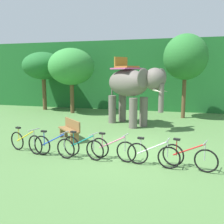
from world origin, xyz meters
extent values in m
plane|color=#4C753D|center=(0.00, 0.00, 0.00)|extent=(80.00, 80.00, 0.00)
cube|color=#1E6028|center=(0.00, 13.17, 2.68)|extent=(36.00, 6.00, 5.36)
cylinder|color=brown|center=(-8.57, 8.67, 1.24)|extent=(0.31, 0.31, 2.48)
ellipsoid|color=#1E6028|center=(-8.57, 8.67, 3.42)|extent=(3.15, 3.15, 2.09)
cylinder|color=brown|center=(-5.78, 7.71, 1.08)|extent=(0.29, 0.29, 2.16)
ellipsoid|color=#338438|center=(-5.78, 7.71, 3.32)|extent=(3.25, 3.25, 2.59)
cylinder|color=brown|center=(1.97, 7.73, 1.30)|extent=(0.24, 0.24, 2.60)
ellipsoid|color=#28702D|center=(1.97, 7.73, 3.87)|extent=(2.74, 2.74, 2.84)
ellipsoid|color=#665E56|center=(-1.09, 4.78, 2.35)|extent=(3.16, 2.86, 1.50)
cylinder|color=#665E56|center=(-0.14, 4.55, 0.80)|extent=(0.44, 0.44, 1.60)
cylinder|color=#665E56|center=(-0.61, 3.93, 0.80)|extent=(0.44, 0.44, 1.60)
cylinder|color=#665E56|center=(-1.58, 5.63, 0.80)|extent=(0.44, 0.44, 1.60)
cylinder|color=#665E56|center=(-2.04, 5.02, 0.80)|extent=(0.44, 0.44, 1.60)
ellipsoid|color=#665E56|center=(0.50, 3.58, 2.60)|extent=(1.48, 1.46, 1.10)
ellipsoid|color=#665E56|center=(0.76, 4.16, 2.65)|extent=(0.63, 0.77, 0.96)
ellipsoid|color=#665E56|center=(0.01, 3.17, 2.65)|extent=(0.63, 0.77, 0.96)
cylinder|color=#665E56|center=(0.86, 3.31, 1.70)|extent=(0.26, 0.26, 1.40)
cone|color=beige|center=(0.96, 3.51, 2.05)|extent=(0.52, 0.43, 0.21)
cone|color=beige|center=(0.69, 3.16, 2.05)|extent=(0.52, 0.43, 0.21)
cube|color=#BF4C8C|center=(-1.17, 4.84, 3.13)|extent=(1.84, 1.84, 0.08)
cube|color=olive|center=(-1.17, 4.84, 3.22)|extent=(1.42, 1.38, 0.10)
cube|color=olive|center=(-1.57, 5.14, 3.50)|extent=(0.62, 0.78, 0.56)
cylinder|color=#665E56|center=(-2.23, 5.64, 1.90)|extent=(0.08, 0.08, 0.90)
torus|color=black|center=(-4.17, -0.95, 0.36)|extent=(0.69, 0.25, 0.71)
torus|color=black|center=(-3.21, -1.23, 0.36)|extent=(0.69, 0.25, 0.71)
cylinder|color=yellow|center=(-3.71, -1.08, 0.60)|extent=(0.94, 0.32, 0.54)
cylinder|color=yellow|center=(-4.07, -0.98, 0.61)|extent=(0.03, 0.03, 0.52)
cube|color=black|center=(-4.07, -0.98, 0.88)|extent=(0.22, 0.15, 0.06)
cylinder|color=#9E9EA3|center=(-3.26, -1.22, 0.64)|extent=(0.03, 0.03, 0.55)
cylinder|color=#9E9EA3|center=(-3.26, -1.22, 0.91)|extent=(0.18, 0.51, 0.03)
torus|color=black|center=(-2.95, -1.22, 0.36)|extent=(0.71, 0.15, 0.71)
torus|color=black|center=(-1.96, -1.36, 0.36)|extent=(0.71, 0.15, 0.71)
cylinder|color=blue|center=(-2.48, -1.29, 0.60)|extent=(0.97, 0.18, 0.54)
cylinder|color=blue|center=(-2.85, -1.23, 0.61)|extent=(0.03, 0.03, 0.52)
cube|color=black|center=(-2.85, -1.23, 0.88)|extent=(0.21, 0.13, 0.06)
cylinder|color=#9E9EA3|center=(-2.01, -1.35, 0.64)|extent=(0.03, 0.03, 0.55)
cylinder|color=#9E9EA3|center=(-2.01, -1.35, 0.91)|extent=(0.10, 0.52, 0.03)
torus|color=black|center=(-1.90, -1.02, 0.36)|extent=(0.70, 0.23, 0.71)
torus|color=black|center=(-0.93, -1.28, 0.36)|extent=(0.70, 0.23, 0.71)
cylinder|color=teal|center=(-1.44, -1.14, 0.60)|extent=(0.95, 0.29, 0.54)
cylinder|color=teal|center=(-1.80, -1.05, 0.61)|extent=(0.03, 0.03, 0.52)
cube|color=black|center=(-1.80, -1.05, 0.88)|extent=(0.22, 0.15, 0.06)
cylinder|color=#9E9EA3|center=(-0.98, -1.26, 0.64)|extent=(0.03, 0.03, 0.55)
cylinder|color=#9E9EA3|center=(-0.98, -1.26, 0.91)|extent=(0.16, 0.51, 0.03)
torus|color=black|center=(-0.87, -0.96, 0.36)|extent=(0.71, 0.19, 0.71)
torus|color=black|center=(0.11, -1.17, 0.36)|extent=(0.71, 0.19, 0.71)
cylinder|color=pink|center=(-0.40, -1.06, 0.60)|extent=(0.96, 0.24, 0.54)
cylinder|color=pink|center=(-0.77, -0.98, 0.61)|extent=(0.03, 0.03, 0.52)
cube|color=black|center=(-0.77, -0.98, 0.88)|extent=(0.22, 0.14, 0.06)
cylinder|color=#9E9EA3|center=(0.06, -1.16, 0.64)|extent=(0.03, 0.03, 0.55)
cylinder|color=#9E9EA3|center=(0.06, -1.16, 0.91)|extent=(0.14, 0.52, 0.03)
torus|color=black|center=(0.50, -1.23, 0.36)|extent=(0.71, 0.15, 0.71)
torus|color=black|center=(1.49, -1.38, 0.36)|extent=(0.71, 0.15, 0.71)
cylinder|color=silver|center=(0.97, -1.30, 0.60)|extent=(0.97, 0.18, 0.54)
cylinder|color=silver|center=(0.59, -1.25, 0.61)|extent=(0.03, 0.03, 0.52)
cube|color=black|center=(0.59, -1.25, 0.88)|extent=(0.21, 0.13, 0.06)
cylinder|color=#9E9EA3|center=(1.44, -1.37, 0.64)|extent=(0.03, 0.03, 0.55)
cylinder|color=#9E9EA3|center=(1.44, -1.37, 0.91)|extent=(0.11, 0.52, 0.03)
torus|color=black|center=(1.60, -1.07, 0.36)|extent=(0.69, 0.26, 0.71)
torus|color=black|center=(2.55, -1.37, 0.36)|extent=(0.69, 0.26, 0.71)
cylinder|color=red|center=(2.05, -1.21, 0.60)|extent=(0.94, 0.33, 0.54)
cylinder|color=red|center=(1.70, -1.10, 0.61)|extent=(0.03, 0.03, 0.52)
cube|color=black|center=(1.70, -1.10, 0.88)|extent=(0.22, 0.16, 0.06)
cylinder|color=#9E9EA3|center=(2.51, -1.35, 0.64)|extent=(0.03, 0.03, 0.55)
cylinder|color=#9E9EA3|center=(2.51, -1.35, 0.91)|extent=(0.19, 0.51, 0.03)
cube|color=brown|center=(-2.89, 0.88, 0.45)|extent=(1.38, 1.31, 0.06)
cube|color=brown|center=(-2.77, 1.01, 0.69)|extent=(1.15, 1.05, 0.40)
cube|color=brown|center=(-2.44, 0.47, 0.23)|extent=(0.30, 0.32, 0.45)
cube|color=brown|center=(-3.33, 1.28, 0.23)|extent=(0.30, 0.32, 0.45)
camera|label=1|loc=(1.73, -8.88, 2.93)|focal=40.10mm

